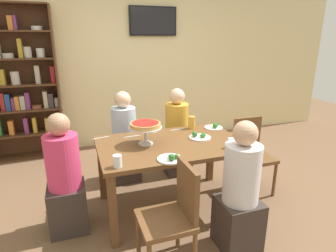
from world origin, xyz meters
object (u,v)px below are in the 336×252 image
diner_far_right (177,138)px  cutlery_fork_far (132,136)px  diner_near_right (240,196)px  water_glass_clear_near (117,161)px  water_glass_clear_far (231,143)px  chair_near_left (174,213)px  chair_head_east (251,151)px  salad_plate_spare (214,127)px  salad_plate_far_diner (171,158)px  cutlery_knife_near (148,133)px  beer_glass_amber_tall (192,122)px  dining_table (171,151)px  cutlery_spare_fork (177,129)px  cutlery_fork_near (101,138)px  cutlery_knife_far (243,146)px  diner_head_west (65,182)px  television (153,21)px  diner_far_left (125,143)px  deep_dish_pizza_stand (145,126)px  bookshelf (17,83)px  salad_plate_near_diner (199,137)px

diner_far_right → cutlery_fork_far: diner_far_right is taller
diner_near_right → water_glass_clear_near: size_ratio=10.96×
cutlery_fork_far → water_glass_clear_far: bearing=137.9°
chair_near_left → chair_head_east: bearing=-56.6°
chair_head_east → salad_plate_spare: bearing=-30.2°
salad_plate_far_diner → cutlery_knife_near: (0.01, 0.78, -0.01)m
beer_glass_amber_tall → cutlery_knife_near: size_ratio=0.81×
dining_table → cutlery_knife_near: bearing=109.3°
chair_near_left → cutlery_spare_fork: bearing=-22.1°
cutlery_fork_near → cutlery_knife_far: (1.31, -0.69, 0.00)m
chair_head_east → salad_plate_spare: (-0.38, 0.22, 0.28)m
water_glass_clear_near → diner_head_west: bearing=141.1°
television → salad_plate_spare: television is taller
diner_head_west → cutlery_spare_fork: diner_head_west is taller
cutlery_knife_far → water_glass_clear_near: bearing=-154.7°
television → cutlery_fork_far: television is taller
cutlery_knife_far → diner_head_west: bearing=-167.4°
diner_far_left → cutlery_fork_far: bearing=0.2°
deep_dish_pizza_stand → chair_head_east: bearing=0.4°
chair_head_east → salad_plate_spare: 0.52m
bookshelf → diner_near_right: bearing=-54.4°
cutlery_knife_near → cutlery_fork_near: bearing=15.9°
dining_table → cutlery_knife_near: size_ratio=8.16×
bookshelf → cutlery_spare_fork: bearing=-41.5°
chair_head_east → water_glass_clear_far: chair_head_east is taller
water_glass_clear_far → cutlery_spare_fork: size_ratio=0.54×
television → water_glass_clear_far: (0.06, -2.42, -1.22)m
diner_near_right → cutlery_knife_far: size_ratio=6.39×
television → cutlery_fork_far: (-0.78, -1.79, -1.27)m
beer_glass_amber_tall → diner_head_west: bearing=-164.4°
diner_head_west → chair_head_east: (2.06, 0.09, -0.01)m
television → cutlery_knife_near: television is taller
television → water_glass_clear_near: (-1.05, -2.49, -1.22)m
water_glass_clear_far → salad_plate_far_diner: bearing=-172.8°
cutlery_spare_fork → diner_far_right: bearing=-115.0°
diner_far_left → chair_near_left: diner_far_left is taller
deep_dish_pizza_stand → beer_glass_amber_tall: deep_dish_pizza_stand is taller
chair_near_left → cutlery_knife_near: chair_near_left is taller
deep_dish_pizza_stand → water_glass_clear_far: (0.75, -0.37, -0.14)m
beer_glass_amber_tall → cutlery_knife_near: bearing=178.7°
dining_table → water_glass_clear_near: 0.73m
salad_plate_spare → cutlery_fork_near: size_ratio=1.18×
salad_plate_far_diner → cutlery_spare_fork: bearing=65.4°
salad_plate_far_diner → cutlery_spare_fork: salad_plate_far_diner is taller
cutlery_knife_far → cutlery_spare_fork: (-0.43, 0.69, 0.00)m
cutlery_fork_near → cutlery_spare_fork: 0.88m
dining_table → chair_near_left: 0.84m
diner_far_left → cutlery_fork_near: size_ratio=6.39×
salad_plate_near_diner → cutlery_knife_far: 0.47m
diner_head_west → cutlery_spare_fork: 1.34m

